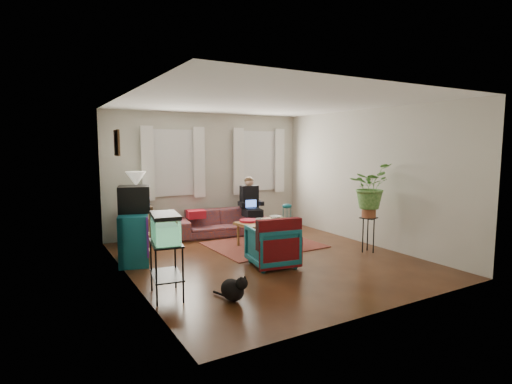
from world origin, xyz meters
TOP-DOWN VIEW (x-y plane):
  - floor at (0.00, 0.00)m, footprint 4.50×5.00m
  - ceiling at (0.00, 0.00)m, footprint 4.50×5.00m
  - wall_back at (0.00, 2.50)m, footprint 4.50×0.01m
  - wall_front at (0.00, -2.50)m, footprint 4.50×0.01m
  - wall_left at (-2.25, 0.00)m, footprint 0.01×5.00m
  - wall_right at (2.25, 0.00)m, footprint 0.01×5.00m
  - window_left at (-0.80, 2.48)m, footprint 1.08×0.04m
  - window_right at (1.25, 2.48)m, footprint 1.08×0.04m
  - curtains_left at (-0.80, 2.40)m, footprint 1.36×0.06m
  - curtains_right at (1.25, 2.40)m, footprint 1.36×0.06m
  - picture_frame at (-2.21, 0.85)m, footprint 0.04×0.32m
  - area_rug at (0.42, 0.83)m, footprint 2.05×1.66m
  - sofa at (0.09, 2.05)m, footprint 1.97×1.01m
  - seated_person at (0.76, 1.95)m, footprint 0.55×0.64m
  - side_table at (-1.65, 2.15)m, footprint 0.55×0.55m
  - table_lamp at (-1.65, 2.15)m, footprint 0.41×0.41m
  - dresser at (-1.99, 0.96)m, footprint 0.67×0.99m
  - crt_tv at (-1.95, 1.04)m, footprint 0.60×0.57m
  - aquarium_stand at (-2.00, -0.81)m, footprint 0.45×0.68m
  - aquarium at (-2.00, -0.81)m, footprint 0.40×0.62m
  - black_cat at (-1.34, -1.35)m, footprint 0.37×0.46m
  - armchair at (-0.15, -0.36)m, footprint 0.79×0.75m
  - serape_throw at (-0.19, -0.64)m, footprint 0.74×0.27m
  - coffee_table at (0.48, 0.83)m, footprint 1.19×0.74m
  - cup_a at (0.23, 0.70)m, footprint 0.14×0.14m
  - cup_b at (0.55, 0.65)m, footprint 0.11×0.11m
  - bowl at (0.77, 0.97)m, footprint 0.24×0.24m
  - snack_tray at (0.15, 0.95)m, footprint 0.39×0.39m
  - birdcage at (0.88, 0.72)m, footprint 0.20×0.20m
  - plant_stand at (1.79, -0.53)m, footprint 0.34×0.34m
  - potted_plant at (1.79, -0.53)m, footprint 0.88×0.82m

SIDE VIEW (x-z plane):
  - floor at x=0.00m, z-range -0.01..0.01m
  - area_rug at x=0.42m, z-range 0.00..0.01m
  - black_cat at x=-1.34m, z-range 0.00..0.34m
  - coffee_table at x=0.48m, z-range 0.00..0.47m
  - plant_stand at x=1.79m, z-range 0.00..0.63m
  - aquarium_stand at x=-2.00m, z-range 0.00..0.71m
  - armchair at x=-0.15m, z-range 0.00..0.72m
  - sofa at x=0.09m, z-range 0.00..0.73m
  - side_table at x=-1.65m, z-range 0.00..0.74m
  - dresser at x=-1.99m, z-range 0.00..0.81m
  - snack_tray at x=0.15m, z-range 0.47..0.51m
  - bowl at x=0.77m, z-range 0.47..0.52m
  - serape_throw at x=-0.19m, z-range 0.21..0.80m
  - cup_b at x=0.55m, z-range 0.47..0.56m
  - cup_a at x=0.23m, z-range 0.47..0.57m
  - seated_person at x=0.76m, z-range 0.00..1.12m
  - birdcage at x=0.88m, z-range 0.47..0.79m
  - aquarium at x=-2.00m, z-range 0.71..1.08m
  - crt_tv at x=-1.95m, z-range 0.81..1.25m
  - table_lamp at x=-1.65m, z-range 0.72..1.40m
  - potted_plant at x=1.79m, z-range 0.67..1.47m
  - wall_back at x=0.00m, z-range 0.00..2.60m
  - wall_front at x=0.00m, z-range 0.00..2.60m
  - wall_left at x=-2.25m, z-range 0.00..2.60m
  - wall_right at x=2.25m, z-range 0.00..2.60m
  - curtains_left at x=-0.80m, z-range 0.80..2.30m
  - curtains_right at x=1.25m, z-range 0.80..2.30m
  - window_left at x=-0.80m, z-range 0.86..2.24m
  - window_right at x=1.25m, z-range 0.86..2.24m
  - picture_frame at x=-2.21m, z-range 1.75..2.15m
  - ceiling at x=0.00m, z-range 2.60..2.60m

